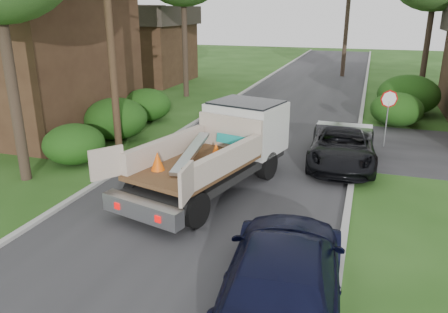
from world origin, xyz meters
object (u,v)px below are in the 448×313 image
(house_left_near, at_px, (16,40))
(flatbed_truck, at_px, (227,142))
(navy_suv, at_px, (283,274))
(utility_pole, at_px, (109,23))
(house_left_far, at_px, (141,43))
(stop_sign, at_px, (388,106))
(black_pickup, at_px, (342,146))

(house_left_near, bearing_deg, flatbed_truck, -18.27)
(house_left_near, height_order, navy_suv, house_left_near)
(utility_pole, height_order, house_left_far, utility_pole)
(house_left_near, height_order, flatbed_truck, house_left_near)
(house_left_far, bearing_deg, utility_pole, -64.77)
(utility_pole, xyz_separation_m, house_left_near, (-6.52, 2.02, -0.89))
(house_left_near, relative_size, flatbed_truck, 1.33)
(house_left_near, bearing_deg, navy_suv, -33.79)
(stop_sign, xyz_separation_m, utility_pole, (-10.68, -4.02, 3.40))
(house_left_near, height_order, house_left_far, house_left_near)
(stop_sign, height_order, navy_suv, stop_sign)
(utility_pole, bearing_deg, house_left_near, 162.80)
(flatbed_truck, height_order, navy_suv, flatbed_truck)
(flatbed_truck, relative_size, black_pickup, 1.40)
(stop_sign, distance_m, navy_suv, 12.33)
(house_left_near, xyz_separation_m, black_pickup, (15.60, -0.87, -3.55))
(house_left_near, relative_size, house_left_far, 1.29)
(stop_sign, bearing_deg, navy_suv, -99.74)
(utility_pole, height_order, house_left_near, utility_pole)
(utility_pole, height_order, flatbed_truck, utility_pole)
(utility_pole, height_order, navy_suv, utility_pole)
(flatbed_truck, distance_m, black_pickup, 4.81)
(flatbed_truck, distance_m, navy_suv, 6.95)
(utility_pole, bearing_deg, stop_sign, 20.62)
(stop_sign, bearing_deg, flatbed_truck, -131.30)
(utility_pole, relative_size, flatbed_truck, 1.37)
(navy_suv, bearing_deg, black_pickup, -98.45)
(house_left_near, bearing_deg, utility_pole, -17.20)
(flatbed_truck, xyz_separation_m, black_pickup, (3.63, 3.08, -0.68))
(stop_sign, bearing_deg, house_left_far, 145.19)
(flatbed_truck, bearing_deg, stop_sign, 63.11)
(stop_sign, distance_m, house_left_near, 17.50)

